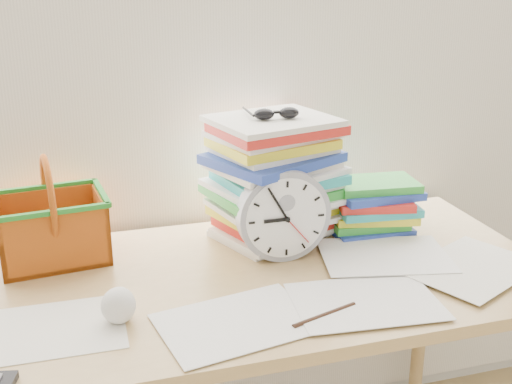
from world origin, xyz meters
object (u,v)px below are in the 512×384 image
object	(u,v)px
desk	(259,301)
basket	(50,210)
clock	(283,215)
book_stack	(372,206)
paper_stack	(276,178)

from	to	relation	value
desk	basket	distance (m)	0.55
clock	book_stack	xyz separation A→B (m)	(0.29, 0.10, -0.04)
clock	basket	bearing A→B (deg)	163.89
book_stack	basket	xyz separation A→B (m)	(-0.84, 0.06, 0.06)
basket	clock	bearing A→B (deg)	-22.45
clock	basket	size ratio (longest dim) A/B	0.88
paper_stack	book_stack	distance (m)	0.28
book_stack	basket	distance (m)	0.84
clock	book_stack	size ratio (longest dim) A/B	0.94
desk	clock	bearing A→B (deg)	37.26
paper_stack	basket	world-z (taller)	paper_stack
book_stack	basket	bearing A→B (deg)	175.94
desk	basket	xyz separation A→B (m)	(-0.46, 0.22, 0.21)
clock	paper_stack	bearing A→B (deg)	79.60
paper_stack	clock	distance (m)	0.15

